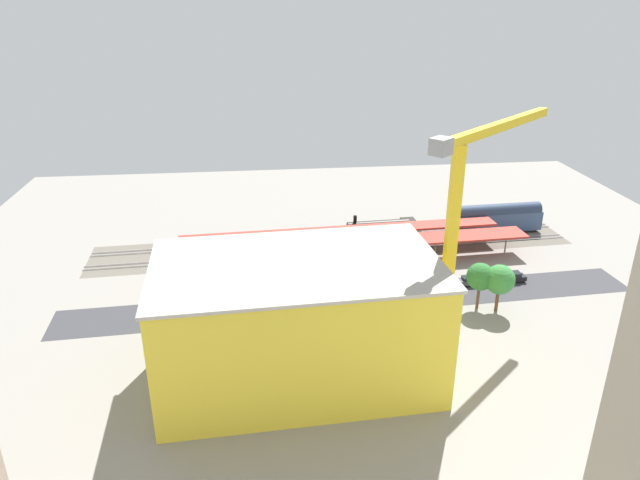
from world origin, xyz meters
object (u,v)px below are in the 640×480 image
Objects in this scene: parked_car_1 at (469,281)px; parked_car_2 at (430,283)px; platform_canopy_far at (342,231)px; traffic_light at (277,297)px; platform_canopy_near at (363,243)px; street_tree_3 at (221,291)px; parked_car_4 at (341,289)px; box_truck_0 at (310,303)px; parked_car_3 at (383,284)px; tower_crane at (465,217)px; street_tree_5 at (480,277)px; street_tree_1 at (188,299)px; street_tree_4 at (500,280)px; street_tree_2 at (265,290)px; street_tree_0 at (357,283)px; parked_car_5 at (298,290)px; passenger_coach at (497,218)px; parked_car_0 at (513,277)px; construction_building at (297,323)px; locomotive at (385,229)px.

parked_car_2 reaches higher than parked_car_1.
traffic_light reaches higher than platform_canopy_far.
street_tree_3 reaches higher than platform_canopy_near.
box_truck_0 is at bearing 45.48° from parked_car_4.
parked_car_3 is at bearing -1.79° from parked_car_1.
tower_crane is 4.02× the size of street_tree_5.
street_tree_1 is 47.62m from street_tree_4.
street_tree_2 is 1.04× the size of street_tree_4.
platform_canopy_near is 14.33× the size of parked_car_4.
parked_car_1 is at bearing -159.74° from street_tree_0.
street_tree_1 is at bearing 11.09° from parked_car_1.
street_tree_2 is (35.08, 8.13, 4.71)m from parked_car_1.
platform_canopy_far is 13.75× the size of parked_car_5.
parked_car_1 is at bearing -168.91° from street_tree_1.
parked_car_1 is 0.55× the size of street_tree_0.
passenger_coach is at bearing -119.67° from tower_crane.
traffic_light reaches higher than parked_car_3.
box_truck_0 reaches higher than parked_car_1.
parked_car_3 is (23.07, -0.01, -0.04)m from parked_car_0.
parked_car_4 is 0.57× the size of street_tree_5.
street_tree_0 is (34.88, 30.37, 2.18)m from passenger_coach.
platform_canopy_far is 38.40m from tower_crane.
tower_crane is at bearing 38.69° from street_tree_4.
parked_car_3 is at bearing -31.36° from street_tree_5.
platform_canopy_near is 7.85× the size of street_tree_1.
parked_car_4 is at bearing 63.22° from platform_canopy_near.
street_tree_1 is 1.03× the size of street_tree_4.
parked_car_3 is (-4.72, 16.39, -3.52)m from platform_canopy_far.
parked_car_5 is (7.06, -0.79, -0.04)m from parked_car_4.
traffic_light reaches higher than parked_car_2.
platform_canopy_near is at bearing -116.65° from construction_building.
parked_car_5 is 11.13m from street_tree_2.
construction_building is (16.28, 22.91, 7.26)m from parked_car_3.
parked_car_2 is at bearing -55.18° from street_tree_5.
parked_car_1 is 0.98× the size of parked_car_5.
street_tree_4 is at bearing 132.29° from platform_canopy_near.
platform_canopy_near is 2.04× the size of tower_crane.
passenger_coach is 2.40× the size of street_tree_0.
parked_car_2 is 36.02m from street_tree_3.
box_truck_0 is at bearing 16.32° from parked_car_2.
parked_car_0 is 30.54m from street_tree_0.
traffic_light reaches higher than locomotive.
parked_car_2 is 0.49× the size of street_tree_3.
locomotive is at bearing -103.07° from parked_car_3.
street_tree_1 reaches higher than street_tree_4.
box_truck_0 is 8.23m from street_tree_0.
tower_crane is at bearing 162.09° from street_tree_2.
platform_canopy_near is at bearing -134.08° from street_tree_2.
locomotive is 0.82× the size of passenger_coach.
street_tree_5 is (9.54, 8.23, 4.72)m from parked_car_0.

